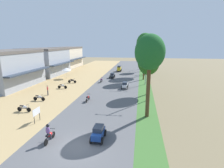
{
  "coord_description": "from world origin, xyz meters",
  "views": [
    {
      "loc": [
        4.75,
        -12.26,
        8.22
      ],
      "look_at": [
        0.47,
        14.33,
        2.0
      ],
      "focal_mm": 28.58,
      "sensor_mm": 36.0,
      "label": 1
    }
  ],
  "objects_px": {
    "streetlamp_mid": "(146,64)",
    "car_sedan_charcoal": "(112,75)",
    "streetlamp_far": "(144,55)",
    "car_hatchback_blue": "(98,132)",
    "median_tree_second": "(149,62)",
    "utility_pole_near": "(156,57)",
    "parked_motorbike_second": "(39,97)",
    "parked_motorbike_fourth": "(72,81)",
    "street_signboard": "(36,113)",
    "parked_motorbike_nearest": "(24,108)",
    "motorbike_foreground_rider": "(49,133)",
    "parked_motorbike_third": "(62,86)",
    "streetlamp_near": "(148,73)",
    "motorbike_ahead_third": "(101,80)",
    "pedestrian_on_shoulder": "(48,90)",
    "median_tree_fifth": "(144,49)",
    "motorbike_ahead_second": "(88,98)",
    "median_tree_third": "(145,44)",
    "median_tree_nearest": "(150,53)",
    "vendor_umbrella": "(66,69)",
    "median_tree_fourth": "(146,44)",
    "car_van_yellow": "(119,68)",
    "car_sedan_white": "(125,85)"
  },
  "relations": [
    {
      "from": "streetlamp_far",
      "to": "pedestrian_on_shoulder",
      "type": "bearing_deg",
      "value": -115.24
    },
    {
      "from": "parked_motorbike_fourth",
      "to": "streetlamp_far",
      "type": "height_order",
      "value": "streetlamp_far"
    },
    {
      "from": "streetlamp_mid",
      "to": "motorbike_ahead_third",
      "type": "bearing_deg",
      "value": 176.56
    },
    {
      "from": "pedestrian_on_shoulder",
      "to": "car_hatchback_blue",
      "type": "height_order",
      "value": "pedestrian_on_shoulder"
    },
    {
      "from": "parked_motorbike_nearest",
      "to": "car_sedan_white",
      "type": "height_order",
      "value": "car_sedan_white"
    },
    {
      "from": "median_tree_second",
      "to": "car_sedan_charcoal",
      "type": "relative_size",
      "value": 3.23
    },
    {
      "from": "streetlamp_far",
      "to": "motorbike_ahead_second",
      "type": "xyz_separation_m",
      "value": [
        -8.32,
        -34.87,
        -3.73
      ]
    },
    {
      "from": "vendor_umbrella",
      "to": "motorbike_foreground_rider",
      "type": "height_order",
      "value": "vendor_umbrella"
    },
    {
      "from": "motorbike_ahead_second",
      "to": "car_hatchback_blue",
      "type": "bearing_deg",
      "value": -68.47
    },
    {
      "from": "street_signboard",
      "to": "car_sedan_charcoal",
      "type": "bearing_deg",
      "value": 80.84
    },
    {
      "from": "vendor_umbrella",
      "to": "parked_motorbike_third",
      "type": "bearing_deg",
      "value": -71.65
    },
    {
      "from": "utility_pole_near",
      "to": "median_tree_second",
      "type": "bearing_deg",
      "value": -97.03
    },
    {
      "from": "street_signboard",
      "to": "median_tree_nearest",
      "type": "xyz_separation_m",
      "value": [
        11.51,
        3.33,
        6.06
      ]
    },
    {
      "from": "median_tree_nearest",
      "to": "median_tree_fourth",
      "type": "xyz_separation_m",
      "value": [
        0.27,
        26.96,
        0.89
      ]
    },
    {
      "from": "median_tree_second",
      "to": "utility_pole_near",
      "type": "bearing_deg",
      "value": 82.97
    },
    {
      "from": "median_tree_fourth",
      "to": "streetlamp_near",
      "type": "xyz_separation_m",
      "value": [
        -0.14,
        -21.23,
        -3.89
      ]
    },
    {
      "from": "parked_motorbike_nearest",
      "to": "median_tree_nearest",
      "type": "xyz_separation_m",
      "value": [
        14.68,
        0.93,
        6.61
      ]
    },
    {
      "from": "street_signboard",
      "to": "median_tree_third",
      "type": "bearing_deg",
      "value": 65.1
    },
    {
      "from": "parked_motorbike_fourth",
      "to": "motorbike_foreground_rider",
      "type": "height_order",
      "value": "motorbike_foreground_rider"
    },
    {
      "from": "utility_pole_near",
      "to": "motorbike_foreground_rider",
      "type": "height_order",
      "value": "utility_pole_near"
    },
    {
      "from": "median_tree_third",
      "to": "car_sedan_white",
      "type": "distance_m",
      "value": 11.89
    },
    {
      "from": "median_tree_second",
      "to": "median_tree_fifth",
      "type": "xyz_separation_m",
      "value": [
        -0.47,
        24.53,
        1.22
      ]
    },
    {
      "from": "streetlamp_far",
      "to": "car_hatchback_blue",
      "type": "bearing_deg",
      "value": -95.63
    },
    {
      "from": "parked_motorbike_second",
      "to": "car_sedan_charcoal",
      "type": "bearing_deg",
      "value": 67.33
    },
    {
      "from": "parked_motorbike_fourth",
      "to": "pedestrian_on_shoulder",
      "type": "height_order",
      "value": "pedestrian_on_shoulder"
    },
    {
      "from": "parked_motorbike_fourth",
      "to": "median_tree_nearest",
      "type": "relative_size",
      "value": 0.2
    },
    {
      "from": "median_tree_nearest",
      "to": "streetlamp_far",
      "type": "xyz_separation_m",
      "value": [
        0.13,
        38.98,
        -2.87
      ]
    },
    {
      "from": "car_hatchback_blue",
      "to": "motorbike_ahead_second",
      "type": "distance_m",
      "value": 10.65
    },
    {
      "from": "median_tree_fifth",
      "to": "motorbike_foreground_rider",
      "type": "distance_m",
      "value": 41.6
    },
    {
      "from": "street_signboard",
      "to": "motorbike_ahead_third",
      "type": "height_order",
      "value": "street_signboard"
    },
    {
      "from": "parked_motorbike_fourth",
      "to": "median_tree_nearest",
      "type": "distance_m",
      "value": 22.31
    },
    {
      "from": "parked_motorbike_fourth",
      "to": "median_tree_fifth",
      "type": "distance_m",
      "value": 24.29
    },
    {
      "from": "parked_motorbike_third",
      "to": "streetlamp_near",
      "type": "xyz_separation_m",
      "value": [
        15.02,
        -4.7,
        3.62
      ]
    },
    {
      "from": "median_tree_second",
      "to": "car_hatchback_blue",
      "type": "distance_m",
      "value": 16.21
    },
    {
      "from": "parked_motorbike_nearest",
      "to": "car_van_yellow",
      "type": "distance_m",
      "value": 33.72
    },
    {
      "from": "streetlamp_mid",
      "to": "car_van_yellow",
      "type": "height_order",
      "value": "streetlamp_mid"
    },
    {
      "from": "parked_motorbike_second",
      "to": "parked_motorbike_fourth",
      "type": "xyz_separation_m",
      "value": [
        0.31,
        11.98,
        0.0
      ]
    },
    {
      "from": "parked_motorbike_fourth",
      "to": "motorbike_ahead_third",
      "type": "relative_size",
      "value": 1.0
    },
    {
      "from": "motorbike_ahead_third",
      "to": "utility_pole_near",
      "type": "bearing_deg",
      "value": 52.41
    },
    {
      "from": "parked_motorbike_fourth",
      "to": "median_tree_second",
      "type": "relative_size",
      "value": 0.25
    },
    {
      "from": "streetlamp_far",
      "to": "streetlamp_near",
      "type": "bearing_deg",
      "value": -90.0
    },
    {
      "from": "street_signboard",
      "to": "car_van_yellow",
      "type": "relative_size",
      "value": 0.62
    },
    {
      "from": "median_tree_third",
      "to": "median_tree_fifth",
      "type": "distance_m",
      "value": 12.62
    },
    {
      "from": "parked_motorbike_second",
      "to": "street_signboard",
      "type": "height_order",
      "value": "street_signboard"
    },
    {
      "from": "median_tree_fifth",
      "to": "streetlamp_far",
      "type": "xyz_separation_m",
      "value": [
        0.29,
        5.37,
        -2.22
      ]
    },
    {
      "from": "streetlamp_far",
      "to": "motorbike_ahead_third",
      "type": "xyz_separation_m",
      "value": [
        -9.15,
        -22.19,
        -3.73
      ]
    },
    {
      "from": "parked_motorbike_nearest",
      "to": "motorbike_foreground_rider",
      "type": "bearing_deg",
      "value": -42.5
    },
    {
      "from": "vendor_umbrella",
      "to": "median_tree_nearest",
      "type": "distance_m",
      "value": 26.98
    },
    {
      "from": "streetlamp_mid",
      "to": "car_sedan_charcoal",
      "type": "relative_size",
      "value": 3.19
    },
    {
      "from": "parked_motorbike_second",
      "to": "streetlamp_near",
      "type": "height_order",
      "value": "streetlamp_near"
    }
  ]
}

